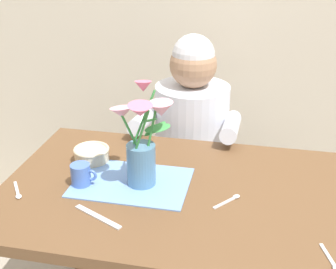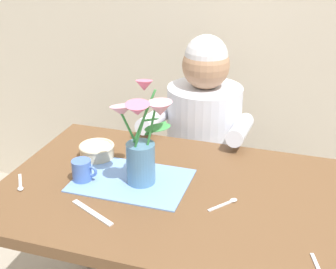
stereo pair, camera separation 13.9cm
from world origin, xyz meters
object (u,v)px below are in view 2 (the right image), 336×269
at_px(ceramic_bowl, 97,151).
at_px(dinner_knife, 92,212).
at_px(flower_vase, 142,142).
at_px(seated_person, 203,155).
at_px(tea_cup, 82,171).

xyz_separation_m(ceramic_bowl, dinner_knife, (0.15, -0.35, -0.03)).
xyz_separation_m(flower_vase, dinner_knife, (-0.09, -0.22, -0.16)).
xyz_separation_m(seated_person, flower_vase, (-0.07, -0.61, 0.34)).
bearing_deg(seated_person, tea_cup, -109.08).
xyz_separation_m(seated_person, tea_cup, (-0.28, -0.66, 0.22)).
bearing_deg(seated_person, dinner_knife, -97.00).
relative_size(flower_vase, dinner_knife, 1.91).
xyz_separation_m(flower_vase, ceramic_bowl, (-0.24, 0.13, -0.13)).
xyz_separation_m(seated_person, dinner_knife, (-0.16, -0.83, 0.18)).
bearing_deg(flower_vase, tea_cup, -167.47).
relative_size(flower_vase, ceramic_bowl, 2.67).
distance_m(seated_person, flower_vase, 0.70).
bearing_deg(dinner_knife, flower_vase, 94.25).
bearing_deg(ceramic_bowl, dinner_knife, -66.87).
relative_size(seated_person, ceramic_bowl, 8.35).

